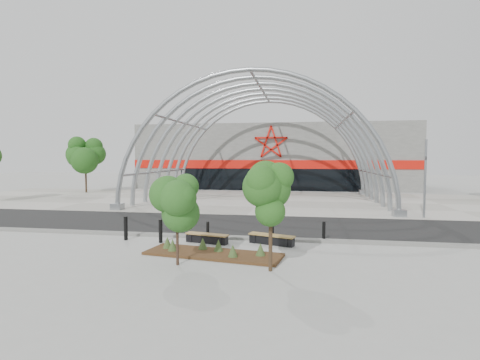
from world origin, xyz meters
The scene contains 18 objects.
ground centered at (0.00, 0.00, 0.00)m, with size 140.00×140.00×0.00m, color #9E9E99.
road centered at (0.00, 3.50, 0.01)m, with size 140.00×7.00×0.02m, color black.
forecourt centered at (0.00, 15.50, 0.02)m, with size 60.00×17.00×0.04m, color #9E9A8E.
kerb centered at (0.00, -0.25, 0.06)m, with size 60.00×0.50×0.12m, color slate.
arena_building centered at (0.00, 33.45, 3.99)m, with size 34.00×15.24×8.00m.
vault_canopy centered at (0.00, 15.50, 0.02)m, with size 20.80×15.80×20.36m.
planting_bed centered at (0.07, -3.36, 0.14)m, with size 5.77×2.56×0.59m.
signal_pole centered at (11.49, 7.83, 2.66)m, with size 0.14×0.72×5.10m.
street_tree_0 centered at (-0.83, -4.93, 2.36)m, with size 1.44×1.44×3.29m.
street_tree_1 centered at (2.60, -5.10, 2.83)m, with size 1.67×1.67×3.94m.
bench_0 centered at (-0.66, -1.33, 0.21)m, with size 2.11×0.89×0.43m.
bench_1 centered at (2.32, -1.12, 0.22)m, with size 2.18×1.16×0.45m.
bollard_0 centered at (-4.64, -1.37, 0.57)m, with size 0.18×0.18×1.14m, color black.
bollard_1 centered at (-2.79, -1.63, 0.54)m, with size 0.17×0.17×1.08m, color black.
bollard_2 centered at (-0.78, -0.67, 0.44)m, with size 0.14×0.14×0.88m, color black.
bollard_3 centered at (2.30, -0.59, 0.53)m, with size 0.17×0.17×1.07m, color black.
bollard_4 centered at (4.70, -0.03, 0.46)m, with size 0.15×0.15×0.92m, color black.
bg_tree_0 centered at (-20.00, 20.00, 4.64)m, with size 3.00×3.00×6.45m.
Camera 1 is at (3.68, -17.91, 3.97)m, focal length 28.00 mm.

